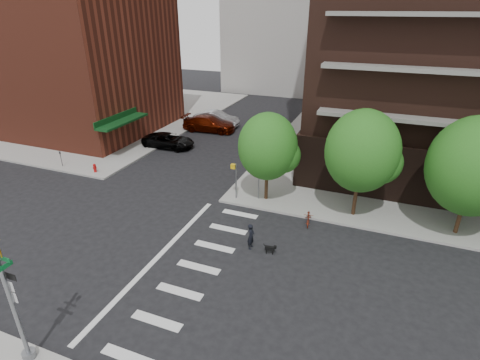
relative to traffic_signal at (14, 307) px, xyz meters
name	(u,v)px	position (x,y,z in m)	size (l,w,h in m)	color
ground	(150,255)	(0.47, 7.49, -2.70)	(120.00, 120.00, 0.00)	black
sidewalk_nw	(93,112)	(-24.03, 30.99, -2.62)	(31.00, 33.00, 0.15)	gray
crosswalk	(185,264)	(2.68, 7.49, -2.69)	(3.85, 13.00, 0.01)	silver
midrise_nw	(59,31)	(-21.53, 25.49, 7.45)	(21.40, 15.50, 20.00)	maroon
tree_a	(268,147)	(4.47, 15.99, 1.35)	(4.00, 4.00, 5.90)	#301E11
tree_b	(362,151)	(10.47, 15.99, 1.85)	(4.50, 4.50, 6.65)	#301E11
tree_c	(474,167)	(16.47, 15.99, 1.75)	(5.00, 5.00, 6.80)	#301E11
traffic_signal	(14,307)	(0.00, 0.00, 0.00)	(0.90, 0.75, 6.00)	slate
pedestrian_signal	(241,176)	(2.79, 15.42, -0.84)	(2.18, 0.67, 2.60)	slate
fire_hydrant	(95,167)	(-10.03, 15.29, -2.15)	(0.24, 0.24, 0.73)	#A50C0C
parking_meter	(61,157)	(-13.53, 15.29, -1.74)	(0.10, 0.08, 1.32)	black
parked_car_black	(168,141)	(-7.73, 22.98, -2.00)	(5.03, 2.32, 1.40)	black
parked_car_maroon	(209,124)	(-6.33, 29.14, -1.86)	(5.81, 2.36, 1.69)	#470D02
parked_car_silver	(216,119)	(-6.36, 31.20, -1.84)	(5.19, 1.81, 1.71)	#AEB0B5
scooter	(309,217)	(7.93, 13.99, -2.26)	(0.58, 1.67, 0.87)	maroon
dog_walker	(251,236)	(5.44, 10.16, -1.92)	(0.37, 0.57, 1.55)	black
dog	(270,248)	(6.64, 10.06, -2.36)	(0.65, 0.23, 0.54)	black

